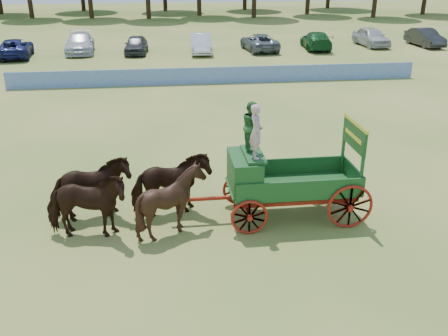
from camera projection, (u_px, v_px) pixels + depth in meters
ground at (315, 216)px, 15.55m from camera, size 160.00×160.00×0.00m
horse_lead_left at (86, 206)px, 14.01m from camera, size 2.48×1.30×2.02m
horse_lead_right at (91, 189)px, 15.02m from camera, size 2.57×1.58×2.02m
horse_wheel_left at (172, 201)px, 14.29m from camera, size 2.16×2.01×2.02m
horse_wheel_right at (171, 185)px, 15.29m from camera, size 2.57×1.58×2.02m
farm_dray at (270, 169)px, 14.92m from camera, size 6.00×2.00×3.73m
sponsor_banner at (218, 75)px, 31.67m from camera, size 26.00×0.08×1.05m
parked_cars at (226, 42)px, 42.65m from camera, size 53.51×7.12×1.65m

